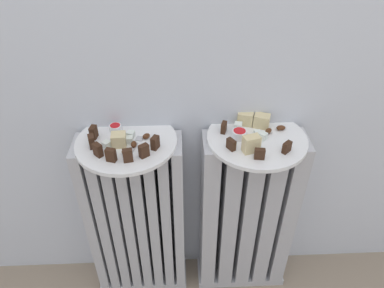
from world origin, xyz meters
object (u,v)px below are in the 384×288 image
object	(u,v)px
plate_right	(257,139)
jam_bowl_right	(239,134)
fork	(136,145)
radiator_right	(246,218)
plate_left	(126,142)
radiator_left	(137,221)
jam_bowl_left	(115,128)

from	to	relation	value
plate_right	jam_bowl_right	bearing A→B (deg)	-177.36
plate_right	fork	bearing A→B (deg)	-175.72
radiator_right	fork	bearing A→B (deg)	-175.72
radiator_right	plate_right	xyz separation A→B (m)	(0.00, 0.00, 0.35)
radiator_right	fork	xyz separation A→B (m)	(-0.35, -0.03, 0.36)
radiator_right	plate_left	distance (m)	0.52
jam_bowl_right	fork	distance (m)	0.30
radiator_left	plate_left	xyz separation A→B (m)	(0.00, -0.00, 0.35)
plate_right	jam_bowl_left	world-z (taller)	jam_bowl_left
radiator_left	plate_right	xyz separation A→B (m)	(0.38, -0.00, 0.35)
radiator_right	plate_left	world-z (taller)	plate_left
radiator_left	plate_left	world-z (taller)	plate_left
plate_right	jam_bowl_right	xyz separation A→B (m)	(-0.05, -0.00, 0.02)
radiator_left	plate_left	bearing A→B (deg)	-75.96
radiator_left	plate_right	distance (m)	0.52
radiator_right	plate_right	bearing A→B (deg)	90.00
plate_left	jam_bowl_right	bearing A→B (deg)	-0.43
radiator_left	jam_bowl_left	size ratio (longest dim) A/B	18.55
fork	plate_left	bearing A→B (deg)	137.99
plate_left	jam_bowl_right	world-z (taller)	jam_bowl_right
jam_bowl_left	fork	world-z (taller)	jam_bowl_left
radiator_left	radiator_right	distance (m)	0.38
jam_bowl_left	jam_bowl_right	distance (m)	0.37
plate_left	plate_right	bearing A→B (deg)	0.00
radiator_right	jam_bowl_right	bearing A→B (deg)	-177.36
plate_right	fork	world-z (taller)	fork
plate_right	jam_bowl_left	xyz separation A→B (m)	(-0.42, 0.05, 0.02)
plate_left	jam_bowl_right	size ratio (longest dim) A/B	6.89
plate_left	jam_bowl_left	distance (m)	0.07
radiator_right	radiator_left	bearing A→B (deg)	180.00
jam_bowl_left	jam_bowl_right	size ratio (longest dim) A/B	0.85
plate_left	radiator_left	bearing A→B (deg)	104.04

